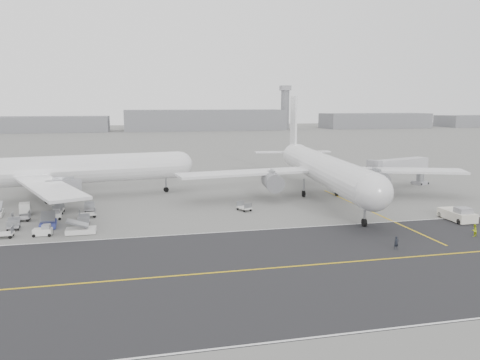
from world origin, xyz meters
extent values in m
plane|color=gray|center=(0.00, 0.00, 0.00)|extent=(700.00, 700.00, 0.00)
cube|color=#262629|center=(5.00, -18.00, 0.01)|extent=(220.00, 32.00, 0.02)
cube|color=gold|center=(5.00, -18.00, 0.03)|extent=(220.00, 0.30, 0.01)
cube|color=silver|center=(5.00, -2.20, 0.03)|extent=(220.00, 0.25, 0.01)
cube|color=silver|center=(5.00, -33.80, 0.03)|extent=(220.00, 0.25, 0.01)
cube|color=gold|center=(30.00, 5.00, 0.02)|extent=(0.30, 40.00, 0.01)
cylinder|color=slate|center=(100.00, 265.00, 14.00)|extent=(6.00, 6.00, 28.00)
cube|color=#9F9FA4|center=(100.00, 265.00, 29.50)|extent=(7.00, 7.00, 3.50)
cylinder|color=white|center=(-23.73, 27.69, 5.65)|extent=(48.35, 12.45, 5.51)
sphere|color=white|center=(0.04, 31.18, 5.65)|extent=(5.40, 5.40, 5.40)
cube|color=white|center=(-22.78, 13.17, 4.96)|extent=(15.46, 26.62, 0.45)
cube|color=white|center=(-27.00, 41.87, 4.96)|extent=(8.42, 26.82, 0.45)
cylinder|color=slate|center=(-21.12, 18.00, 3.58)|extent=(6.30, 4.23, 3.42)
cylinder|color=slate|center=(-24.02, 37.71, 3.58)|extent=(6.30, 4.23, 3.42)
cylinder|color=black|center=(-2.86, 30.76, 0.52)|extent=(1.10, 0.65, 1.04)
cylinder|color=black|center=(-24.99, 24.16, 0.52)|extent=(1.10, 0.65, 1.04)
cylinder|color=black|center=(-25.95, 30.70, 0.52)|extent=(1.10, 0.65, 1.04)
cylinder|color=gray|center=(-2.86, 30.76, 1.97)|extent=(0.36, 0.36, 2.89)
cylinder|color=white|center=(26.48, 17.61, 5.76)|extent=(10.96, 49.36, 5.62)
sphere|color=white|center=(23.79, -6.76, 5.76)|extent=(5.51, 5.51, 5.51)
cone|color=white|center=(29.30, 43.18, 6.18)|extent=(6.08, 10.07, 5.06)
cube|color=white|center=(29.37, 43.77, 13.96)|extent=(1.09, 5.40, 11.96)
cube|color=white|center=(24.49, 44.61, 6.32)|extent=(9.21, 3.66, 0.25)
cube|color=white|center=(34.30, 43.53, 6.32)|extent=(9.21, 3.66, 0.25)
cube|color=white|center=(11.90, 20.43, 5.06)|extent=(27.47, 9.54, 0.45)
cube|color=white|center=(41.32, 17.18, 5.06)|extent=(27.32, 14.94, 0.45)
cylinder|color=slate|center=(16.24, 17.54, 3.65)|extent=(4.12, 6.33, 3.49)
cylinder|color=slate|center=(36.46, 15.31, 3.65)|extent=(4.12, 6.33, 3.49)
cylinder|color=black|center=(24.12, -3.79, 0.61)|extent=(0.63, 1.27, 1.22)
cylinder|color=black|center=(23.33, 19.77, 0.61)|extent=(0.63, 1.27, 1.22)
cylinder|color=black|center=(30.03, 19.03, 0.61)|extent=(0.63, 1.27, 1.22)
cylinder|color=gray|center=(24.12, -3.79, 2.08)|extent=(0.36, 0.36, 2.95)
cube|color=silver|center=(40.19, -3.54, 0.84)|extent=(3.12, 6.20, 1.38)
cube|color=#9F9FA4|center=(40.16, -4.93, 1.88)|extent=(2.22, 2.03, 0.89)
cylinder|color=gray|center=(40.29, 0.22, 0.49)|extent=(0.22, 2.57, 0.16)
cylinder|color=black|center=(38.85, -5.88, 0.44)|extent=(0.42, 0.90, 0.89)
cylinder|color=black|center=(41.42, -5.95, 0.44)|extent=(0.42, 0.90, 0.89)
cylinder|color=black|center=(38.97, -1.14, 0.44)|extent=(0.42, 0.90, 0.89)
cylinder|color=black|center=(41.54, -1.20, 0.44)|extent=(0.42, 0.90, 0.89)
cylinder|color=gray|center=(54.24, 27.44, 2.11)|extent=(1.69, 1.69, 4.22)
cube|color=#9F9FA4|center=(54.24, 27.44, 0.37)|extent=(3.46, 3.46, 0.74)
cube|color=silver|center=(47.23, 25.13, 4.85)|extent=(15.95, 7.76, 2.74)
cube|color=#9F9FA4|center=(40.02, 22.74, 4.85)|extent=(2.26, 3.60, 3.16)
cylinder|color=black|center=(54.98, 28.91, 0.32)|extent=(0.50, 0.70, 0.63)
imported|color=black|center=(22.75, -14.89, 0.85)|extent=(0.64, 0.44, 1.69)
imported|color=#B1C617|center=(36.45, -11.98, 0.85)|extent=(0.96, 0.83, 1.71)
camera|label=1|loc=(-9.02, -65.87, 18.15)|focal=35.00mm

